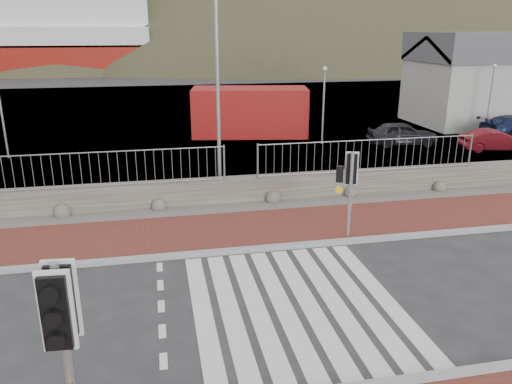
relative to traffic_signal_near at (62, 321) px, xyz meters
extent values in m
plane|color=#28282B|center=(4.27, 3.42, -2.25)|extent=(220.00, 220.00, 0.00)
cube|color=brown|center=(4.27, 7.92, -2.21)|extent=(40.00, 3.00, 0.08)
cube|color=gray|center=(4.27, 6.42, -2.20)|extent=(40.00, 0.25, 0.12)
cube|color=silver|center=(2.17, 3.42, -2.24)|extent=(0.42, 5.60, 0.01)
cube|color=silver|center=(2.77, 3.42, -2.24)|extent=(0.42, 5.60, 0.01)
cube|color=silver|center=(3.37, 3.42, -2.24)|extent=(0.42, 5.60, 0.01)
cube|color=silver|center=(3.97, 3.42, -2.24)|extent=(0.42, 5.60, 0.01)
cube|color=silver|center=(4.57, 3.42, -2.24)|extent=(0.42, 5.60, 0.01)
cube|color=silver|center=(5.17, 3.42, -2.24)|extent=(0.42, 5.60, 0.01)
cube|color=silver|center=(5.77, 3.42, -2.24)|extent=(0.42, 5.60, 0.01)
cube|color=silver|center=(6.37, 3.42, -2.24)|extent=(0.42, 5.60, 0.01)
cube|color=#59544C|center=(4.27, 9.92, -2.22)|extent=(40.00, 1.50, 0.06)
cube|color=#4E4740|center=(4.27, 10.72, -1.80)|extent=(40.00, 0.60, 0.90)
cylinder|color=gray|center=(-0.53, 10.57, -0.15)|extent=(8.40, 0.04, 0.04)
cylinder|color=gray|center=(3.67, 10.57, -0.75)|extent=(0.07, 0.07, 1.20)
cylinder|color=gray|center=(9.07, 10.57, -0.15)|extent=(8.40, 0.04, 0.04)
cylinder|color=gray|center=(4.87, 10.57, -0.75)|extent=(0.07, 0.07, 1.20)
cylinder|color=gray|center=(13.27, 10.57, -0.75)|extent=(0.07, 0.07, 1.20)
cube|color=#4C4C4F|center=(4.27, 31.32, -2.25)|extent=(120.00, 40.00, 0.50)
cube|color=#3F4C54|center=(4.27, 66.32, -2.25)|extent=(220.00, 50.00, 0.05)
cube|color=silver|center=(-13.73, 71.32, 6.75)|extent=(30.00, 12.00, 6.00)
cube|color=#9E9E99|center=(24.27, 23.32, -0.25)|extent=(12.00, 6.00, 4.00)
cube|color=#4C4C51|center=(24.27, 23.32, 2.65)|extent=(12.20, 6.20, 1.80)
ellipsoid|color=#2E341F|center=(-10.73, 91.32, -22.25)|extent=(106.40, 68.40, 76.00)
ellipsoid|color=#2E341F|center=(34.27, 91.32, -28.25)|extent=(140.00, 90.00, 100.00)
ellipsoid|color=#2E341F|center=(79.27, 91.32, -22.25)|extent=(112.00, 72.00, 80.00)
cylinder|color=gray|center=(0.00, 0.00, -0.70)|extent=(0.12, 0.12, 3.10)
cube|color=black|center=(0.00, 0.00, 0.24)|extent=(0.46, 0.30, 1.16)
sphere|color=red|center=(0.00, 0.00, 0.57)|extent=(0.17, 0.17, 0.17)
cylinder|color=gray|center=(6.83, 6.74, -0.92)|extent=(0.10, 0.10, 2.66)
cube|color=#E6B10D|center=(6.83, 6.74, -1.25)|extent=(0.15, 0.12, 0.21)
cube|color=black|center=(6.83, 6.74, -0.12)|extent=(0.43, 0.34, 1.00)
sphere|color=#0CE53F|center=(6.83, 6.74, -0.40)|extent=(0.14, 0.14, 0.14)
cube|color=black|center=(6.52, 6.85, -0.26)|extent=(0.25, 0.21, 0.47)
cylinder|color=gray|center=(3.62, 11.52, 1.75)|extent=(0.14, 0.14, 8.00)
cube|color=maroon|center=(6.84, 22.41, -0.87)|extent=(7.00, 3.89, 2.75)
imported|color=black|center=(14.37, 18.15, -1.62)|extent=(3.87, 2.03, 1.26)
imported|color=#590C14|center=(18.38, 15.99, -1.71)|extent=(3.47, 1.76, 1.09)
camera|label=1|loc=(1.40, -6.22, 3.72)|focal=35.00mm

